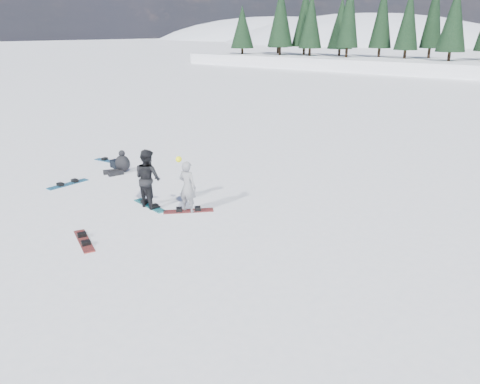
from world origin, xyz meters
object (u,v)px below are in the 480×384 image
(snowboarder_man, at_px, (148,178))
(gear_bag, at_px, (116,164))
(snowboard_loose_a, at_px, (68,184))
(snowboard_loose_c, at_px, (110,161))
(seated_rider, at_px, (122,164))
(snowboard_loose_b, at_px, (84,241))
(snowboarder_woman, at_px, (187,186))

(snowboarder_man, distance_m, gear_bag, 4.83)
(snowboard_loose_a, height_order, snowboard_loose_c, same)
(seated_rider, relative_size, gear_bag, 2.48)
(snowboard_loose_b, bearing_deg, snowboard_loose_a, 175.80)
(snowboard_loose_a, xyz_separation_m, snowboard_loose_c, (-1.36, 2.80, 0.00))
(snowboard_loose_a, relative_size, snowboard_loose_c, 1.00)
(snowboarder_man, xyz_separation_m, snowboard_loose_b, (0.63, -2.78, -0.89))
(gear_bag, bearing_deg, snowboarder_man, -25.25)
(seated_rider, relative_size, snowboard_loose_a, 0.74)
(snowboarder_man, height_order, snowboard_loose_b, snowboarder_man)
(snowboarder_man, relative_size, snowboard_loose_a, 1.21)
(seated_rider, bearing_deg, snowboard_loose_a, -73.75)
(seated_rider, bearing_deg, gear_bag, -176.23)
(snowboarder_woman, distance_m, snowboard_loose_c, 6.87)
(snowboarder_man, bearing_deg, snowboard_loose_c, -21.76)
(snowboard_loose_b, height_order, snowboard_loose_c, same)
(snowboarder_man, xyz_separation_m, snowboard_loose_c, (-5.26, 2.42, -0.89))
(gear_bag, height_order, snowboard_loose_a, gear_bag)
(gear_bag, distance_m, snowboard_loose_c, 1.03)
(snowboard_loose_b, relative_size, snowboard_loose_c, 1.00)
(gear_bag, height_order, snowboard_loose_c, gear_bag)
(gear_bag, xyz_separation_m, snowboard_loose_a, (0.41, -2.42, -0.14))
(snowboarder_man, bearing_deg, gear_bag, -22.31)
(snowboarder_woman, relative_size, snowboard_loose_b, 1.14)
(snowboard_loose_a, bearing_deg, snowboard_loose_c, 27.24)
(snowboard_loose_c, bearing_deg, seated_rider, -28.25)
(seated_rider, xyz_separation_m, snowboard_loose_c, (-1.65, 0.64, -0.32))
(snowboarder_woman, distance_m, seated_rider, 5.09)
(snowboarder_woman, xyz_separation_m, seated_rider, (-4.88, 1.36, -0.47))
(snowboard_loose_a, bearing_deg, snowboarder_woman, -79.82)
(snowboarder_woman, distance_m, snowboard_loose_a, 5.29)
(gear_bag, relative_size, snowboard_loose_a, 0.30)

